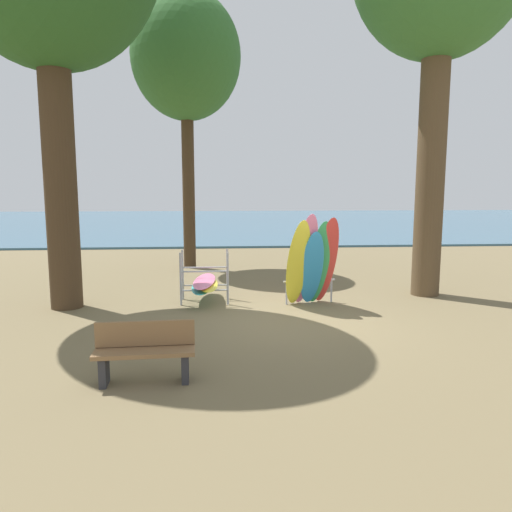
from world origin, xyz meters
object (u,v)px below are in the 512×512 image
at_px(tree_mid_behind, 186,58).
at_px(leaning_board_pile, 312,263).
at_px(park_bench, 145,351).
at_px(board_storage_rack, 205,283).

height_order(tree_mid_behind, leaning_board_pile, tree_mid_behind).
xyz_separation_m(tree_mid_behind, park_bench, (0.01, -10.05, -6.54)).
xyz_separation_m(board_storage_rack, park_bench, (-0.68, -4.79, -0.02)).
bearing_deg(tree_mid_behind, leaning_board_pile, -61.50).
bearing_deg(tree_mid_behind, board_storage_rack, -82.53).
bearing_deg(park_bench, leaning_board_pile, 52.81).
bearing_deg(board_storage_rack, leaning_board_pile, -13.58).
height_order(leaning_board_pile, park_bench, leaning_board_pile).
relative_size(board_storage_rack, park_bench, 1.50).
distance_m(tree_mid_behind, board_storage_rack, 8.41).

